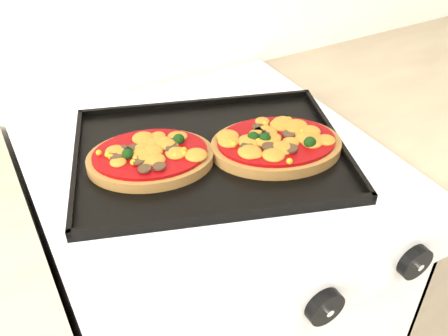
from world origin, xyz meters
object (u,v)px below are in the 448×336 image
stove (212,313)px  pizza_right (276,144)px  baking_tray (210,152)px  pizza_left (151,156)px

stove → pizza_right: size_ratio=3.96×
baking_tray → pizza_right: 0.12m
stove → baking_tray: baking_tray is taller
baking_tray → pizza_left: 0.11m
pizza_right → baking_tray: bearing=153.6°
baking_tray → pizza_right: pizza_right is taller
baking_tray → stove: bearing=110.5°
stove → pizza_right: pizza_right is taller
pizza_left → pizza_right: size_ratio=0.93×
stove → pizza_right: 0.50m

